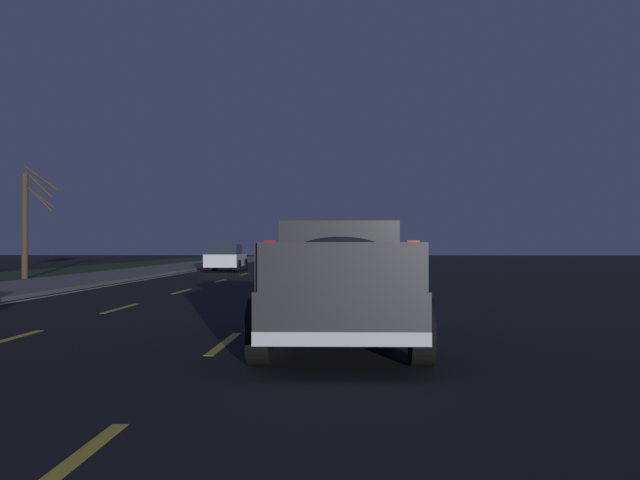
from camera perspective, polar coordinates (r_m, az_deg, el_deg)
The scene contains 6 objects.
ground at distance 28.23m, azimuth -4.96°, elevation -3.45°, with size 144.00×144.00×0.00m, color black.
sidewalk_shoulder at distance 30.12m, azimuth -19.18°, elevation -3.12°, with size 108.00×4.00×0.12m, color slate.
lane_markings at distance 32.08m, azimuth -9.55°, elevation -3.07°, with size 108.00×7.04×0.01m.
pickup_truck at distance 10.42m, azimuth 1.60°, elevation -3.26°, with size 5.47×2.37×1.87m.
sedan_white at distance 39.29m, azimuth -7.81°, elevation -1.45°, with size 4.45×2.11×1.54m.
bare_tree_far at distance 33.10m, azimuth -23.08°, elevation 1.48°, with size 1.01×1.26×5.04m.
Camera 1 is at (-0.96, -3.66, 1.50)m, focal length 38.67 mm.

